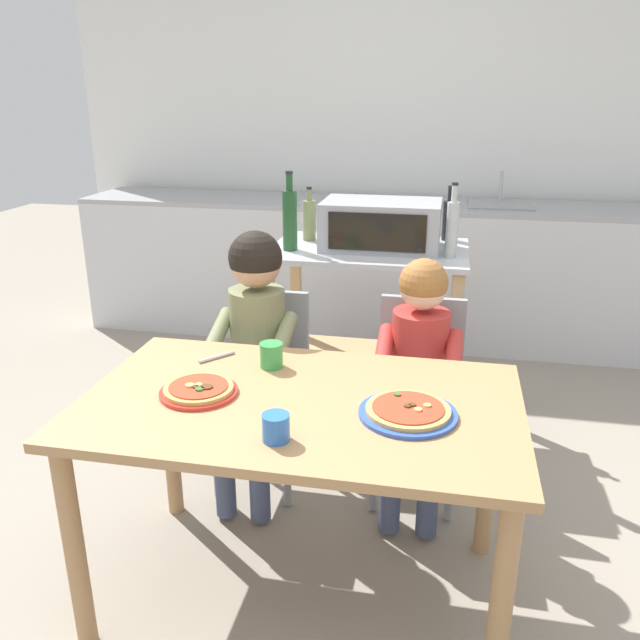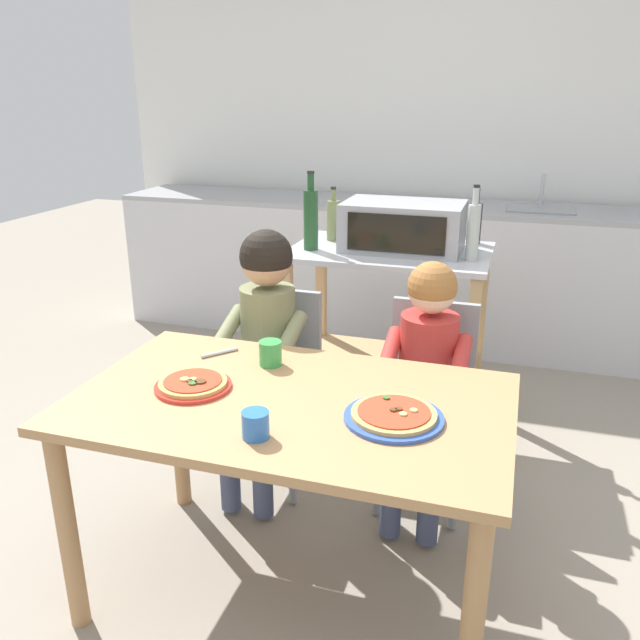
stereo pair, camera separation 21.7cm
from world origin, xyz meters
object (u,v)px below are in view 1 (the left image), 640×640
object	(u,v)px
dining_table	(301,430)
dining_chair_right	(418,384)
bottle_brown_beer	(309,219)
pizza_plate_red_rimmed	(199,390)
pizza_plate_blue_rimmed	(408,412)
drinking_cup_blue	(276,427)
kitchen_island_cart	(367,308)
drinking_cup_green	(271,355)
bottle_clear_vinegar	(452,227)
toaster_oven	(381,225)
bottle_slim_sauce	(449,219)
serving_spoon	(217,357)
dining_chair_left	(264,375)
child_in_red_shirt	(419,359)
bottle_squat_spirits	(290,218)
child_in_olive_shirt	(254,333)

from	to	relation	value
dining_table	dining_chair_right	xyz separation A→B (m)	(0.33, 0.70, -0.14)
bottle_brown_beer	pizza_plate_red_rimmed	distance (m)	1.43
pizza_plate_blue_rimmed	drinking_cup_blue	bearing A→B (deg)	-148.25
kitchen_island_cart	drinking_cup_green	size ratio (longest dim) A/B	10.91
bottle_brown_beer	bottle_clear_vinegar	world-z (taller)	bottle_clear_vinegar
toaster_oven	bottle_slim_sauce	xyz separation A→B (m)	(0.31, 0.24, -0.01)
bottle_brown_beer	pizza_plate_blue_rimmed	world-z (taller)	bottle_brown_beer
bottle_slim_sauce	serving_spoon	bearing A→B (deg)	-120.69
dining_chair_left	drinking_cup_green	bearing A→B (deg)	-69.74
bottle_brown_beer	dining_chair_left	bearing A→B (deg)	-93.28
kitchen_island_cart	bottle_slim_sauce	size ratio (longest dim) A/B	3.47
bottle_brown_beer	drinking_cup_green	size ratio (longest dim) A/B	3.10
kitchen_island_cart	bottle_brown_beer	bearing A→B (deg)	160.93
kitchen_island_cart	pizza_plate_red_rimmed	size ratio (longest dim) A/B	3.86
dining_chair_right	drinking_cup_green	bearing A→B (deg)	-134.76
child_in_red_shirt	drinking_cup_green	bearing A→B (deg)	-143.17
bottle_squat_spirits	drinking_cup_blue	bearing A→B (deg)	-77.64
child_in_red_shirt	pizza_plate_red_rimmed	world-z (taller)	child_in_red_shirt
bottle_slim_sauce	bottle_brown_beer	size ratio (longest dim) A/B	1.02
bottle_slim_sauce	bottle_brown_beer	distance (m)	0.69
dining_chair_right	drinking_cup_green	distance (m)	0.73
bottle_clear_vinegar	pizza_plate_red_rimmed	bearing A→B (deg)	-121.54
bottle_squat_spirits	child_in_red_shirt	distance (m)	0.96
drinking_cup_blue	dining_chair_right	bearing A→B (deg)	70.43
bottle_squat_spirits	pizza_plate_red_rimmed	bearing A→B (deg)	-89.91
kitchen_island_cart	drinking_cup_green	distance (m)	1.08
bottle_squat_spirits	bottle_brown_beer	bearing A→B (deg)	79.07
bottle_slim_sauce	toaster_oven	bearing A→B (deg)	-142.07
bottle_squat_spirits	toaster_oven	bearing A→B (deg)	16.73
bottle_brown_beer	dining_table	size ratio (longest dim) A/B	0.20
bottle_slim_sauce	child_in_olive_shirt	size ratio (longest dim) A/B	0.25
dining_chair_left	drinking_cup_blue	distance (m)	1.00
dining_table	drinking_cup_green	xyz separation A→B (m)	(-0.15, 0.22, 0.15)
toaster_oven	drinking_cup_blue	distance (m)	1.55
drinking_cup_blue	bottle_clear_vinegar	bearing A→B (deg)	73.17
kitchen_island_cart	drinking_cup_blue	xyz separation A→B (m)	(-0.05, -1.51, 0.17)
kitchen_island_cart	child_in_olive_shirt	xyz separation A→B (m)	(-0.35, -0.72, 0.12)
bottle_slim_sauce	dining_table	bearing A→B (deg)	-104.73
dining_chair_left	bottle_brown_beer	bearing A→B (deg)	86.72
bottle_squat_spirits	child_in_olive_shirt	distance (m)	0.69
child_in_red_shirt	dining_table	bearing A→B (deg)	-119.53
toaster_oven	bottle_clear_vinegar	world-z (taller)	bottle_clear_vinegar
kitchen_island_cart	pizza_plate_blue_rimmed	distance (m)	1.35
pizza_plate_red_rimmed	dining_chair_right	bearing A→B (deg)	48.46
kitchen_island_cart	pizza_plate_blue_rimmed	world-z (taller)	kitchen_island_cart
toaster_oven	dining_table	bearing A→B (deg)	-94.13
bottle_slim_sauce	drinking_cup_green	size ratio (longest dim) A/B	3.15
bottle_clear_vinegar	serving_spoon	bearing A→B (deg)	-130.03
bottle_brown_beer	child_in_red_shirt	xyz separation A→B (m)	(0.60, -0.80, -0.36)
dining_chair_right	bottle_brown_beer	bearing A→B (deg)	131.36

